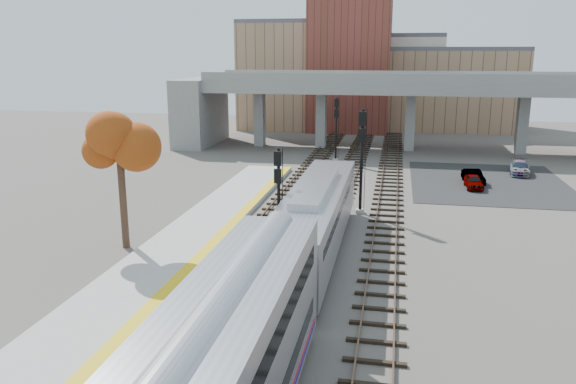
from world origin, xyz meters
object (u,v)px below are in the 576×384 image
(car_c, at_px, (520,168))
(signal_mast_mid, at_px, (361,161))
(signal_mast_near, at_px, (278,206))
(locomotive, at_px, (316,218))
(tree, at_px, (119,144))
(signal_mast_far, at_px, (336,130))
(car_b, at_px, (473,177))
(car_a, at_px, (474,182))

(car_c, bearing_deg, signal_mast_mid, -121.99)
(signal_mast_near, height_order, car_c, signal_mast_near)
(car_c, bearing_deg, locomotive, -113.48)
(locomotive, distance_m, car_c, 31.15)
(signal_mast_mid, xyz_separation_m, tree, (-13.70, -10.36, 2.49))
(tree, bearing_deg, car_c, 44.04)
(signal_mast_near, height_order, tree, tree)
(signal_mast_far, height_order, car_b, signal_mast_far)
(tree, distance_m, car_b, 32.76)
(locomotive, xyz_separation_m, car_a, (11.35, 19.30, -1.64))
(signal_mast_mid, height_order, car_a, signal_mast_mid)
(car_c, bearing_deg, car_b, -126.37)
(car_b, bearing_deg, locomotive, -127.25)
(locomotive, relative_size, signal_mast_near, 2.95)
(signal_mast_far, relative_size, tree, 0.81)
(car_b, bearing_deg, car_c, 36.14)
(signal_mast_far, bearing_deg, signal_mast_mid, -78.71)
(car_a, relative_size, car_c, 0.79)
(car_c, bearing_deg, car_a, -117.80)
(signal_mast_mid, xyz_separation_m, car_a, (9.35, 9.91, -3.37))
(signal_mast_far, bearing_deg, car_a, -38.33)
(car_a, xyz_separation_m, car_c, (5.20, 7.04, 0.04))
(tree, bearing_deg, signal_mast_near, 1.69)
(signal_mast_far, relative_size, car_b, 1.87)
(locomotive, distance_m, signal_mast_near, 2.35)
(tree, bearing_deg, signal_mast_mid, 37.11)
(signal_mast_mid, relative_size, car_b, 2.07)
(signal_mast_far, xyz_separation_m, car_a, (13.45, -10.63, -2.86))
(signal_mast_mid, bearing_deg, signal_mast_far, 101.29)
(signal_mast_near, distance_m, car_b, 26.05)
(locomotive, height_order, car_c, locomotive)
(locomotive, height_order, tree, tree)
(signal_mast_near, height_order, car_b, signal_mast_near)
(signal_mast_near, bearing_deg, locomotive, 18.06)
(signal_mast_mid, relative_size, signal_mast_far, 1.11)
(tree, bearing_deg, signal_mast_far, 72.75)
(signal_mast_mid, xyz_separation_m, car_c, (14.55, 16.95, -3.32))
(car_a, height_order, car_b, car_b)
(locomotive, relative_size, tree, 2.18)
(signal_mast_far, xyz_separation_m, car_c, (18.65, -3.59, -2.82))
(tree, relative_size, car_b, 2.32)
(signal_mast_far, distance_m, tree, 32.50)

